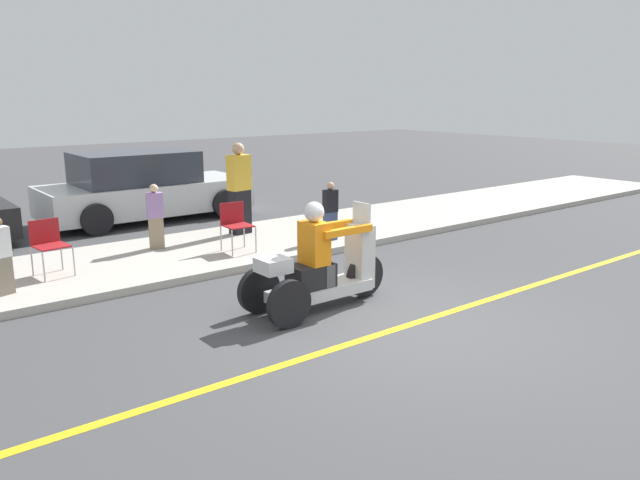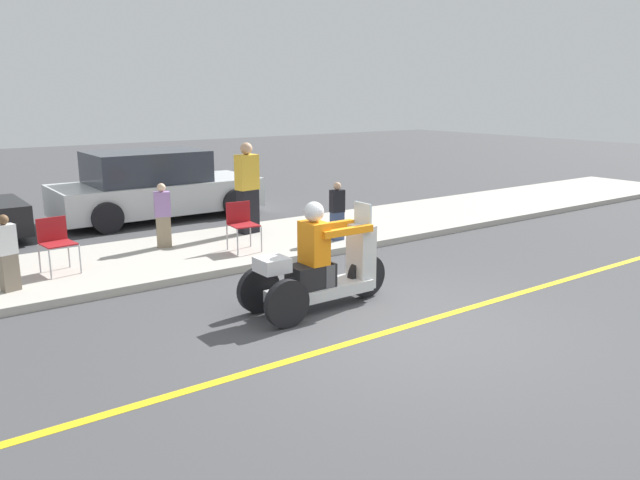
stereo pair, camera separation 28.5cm
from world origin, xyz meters
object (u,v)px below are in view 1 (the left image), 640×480
object	(u,v)px
spectator_by_tree	(1,257)
folding_chair_set_back	(235,222)
spectator_near_curb	(239,190)
parked_car_lot_far	(143,188)
folding_chair_curbside	(48,241)
spectator_mid_group	(330,212)
spectator_far_back	(156,218)
motorcycle_trike	(320,270)

from	to	relation	value
spectator_by_tree	folding_chair_set_back	bearing A→B (deg)	2.63
spectator_by_tree	spectator_near_curb	xyz separation A→B (m)	(4.44, 1.28, 0.32)
folding_chair_set_back	parked_car_lot_far	bearing A→B (deg)	89.03
folding_chair_curbside	parked_car_lot_far	xyz separation A→B (m)	(2.99, 3.69, 0.09)
spectator_mid_group	spectator_far_back	bearing A→B (deg)	154.46
spectator_by_tree	folding_chair_set_back	distance (m)	3.69
spectator_mid_group	motorcycle_trike	bearing A→B (deg)	-131.12
folding_chair_set_back	motorcycle_trike	bearing A→B (deg)	-98.96
motorcycle_trike	spectator_far_back	distance (m)	3.95
parked_car_lot_far	folding_chair_curbside	bearing A→B (deg)	-129.00
folding_chair_curbside	spectator_far_back	bearing A→B (deg)	15.57
parked_car_lot_far	spectator_near_curb	bearing A→B (deg)	-77.21
spectator_by_tree	spectator_mid_group	size ratio (longest dim) A/B	0.99
spectator_near_curb	folding_chair_curbside	bearing A→B (deg)	-169.58
spectator_by_tree	parked_car_lot_far	distance (m)	5.70
spectator_far_back	spectator_near_curb	xyz separation A→B (m)	(1.77, 0.14, 0.29)
parked_car_lot_far	motorcycle_trike	bearing A→B (deg)	-94.32
folding_chair_set_back	spectator_by_tree	bearing A→B (deg)	-177.37
spectator_near_curb	parked_car_lot_far	world-z (taller)	spectator_near_curb
motorcycle_trike	spectator_near_curb	distance (m)	4.25
spectator_far_back	spectator_mid_group	world-z (taller)	spectator_far_back
spectator_near_curb	motorcycle_trike	bearing A→B (deg)	-106.73
motorcycle_trike	folding_chair_curbside	xyz separation A→B (m)	(-2.46, 3.38, 0.11)
motorcycle_trike	spectator_by_tree	size ratio (longest dim) A/B	1.99
spectator_by_tree	folding_chair_curbside	xyz separation A→B (m)	(0.76, 0.60, -0.01)
spectator_by_tree	spectator_mid_group	bearing A→B (deg)	-2.12
spectator_mid_group	spectator_by_tree	bearing A→B (deg)	177.88
spectator_mid_group	folding_chair_set_back	distance (m)	1.82
folding_chair_set_back	spectator_mid_group	bearing A→B (deg)	-11.76
motorcycle_trike	spectator_mid_group	world-z (taller)	motorcycle_trike
folding_chair_set_back	parked_car_lot_far	world-z (taller)	parked_car_lot_far
spectator_far_back	folding_chair_set_back	distance (m)	1.40
folding_chair_set_back	spectator_far_back	bearing A→B (deg)	136.40
spectator_near_curb	folding_chair_set_back	distance (m)	1.38
spectator_by_tree	spectator_far_back	bearing A→B (deg)	23.00
spectator_far_back	folding_chair_curbside	xyz separation A→B (m)	(-1.91, -0.53, -0.04)
spectator_by_tree	parked_car_lot_far	xyz separation A→B (m)	(3.75, 4.29, 0.08)
folding_chair_curbside	parked_car_lot_far	distance (m)	4.75
parked_car_lot_far	folding_chair_set_back	bearing A→B (deg)	-90.97
spectator_near_curb	folding_chair_curbside	world-z (taller)	spectator_near_curb
spectator_by_tree	spectator_near_curb	distance (m)	4.63
spectator_by_tree	folding_chair_curbside	size ratio (longest dim) A/B	1.29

